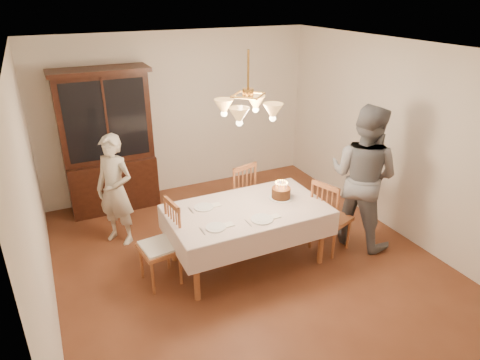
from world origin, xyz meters
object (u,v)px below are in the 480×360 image
dining_table (247,214)px  china_hutch (108,144)px  birthday_cake (281,193)px  chair_far_side (237,198)px  elderly_woman (115,190)px

dining_table → china_hutch: (-1.21, 2.25, 0.36)m
birthday_cake → dining_table: bearing=-173.3°
birthday_cake → chair_far_side: bearing=105.9°
elderly_woman → birthday_cake: elderly_woman is taller
chair_far_side → birthday_cake: (0.23, -0.82, 0.38)m
elderly_woman → chair_far_side: bearing=37.0°
china_hutch → birthday_cake: 2.79m
dining_table → china_hutch: china_hutch is taller
china_hutch → dining_table: bearing=-61.7°
elderly_woman → birthday_cake: 2.16m
china_hutch → elderly_woman: size_ratio=1.43×
china_hutch → chair_far_side: bearing=-42.9°
elderly_woman → china_hutch: bearing=131.5°
chair_far_side → china_hutch: bearing=137.1°
dining_table → chair_far_side: bearing=73.0°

